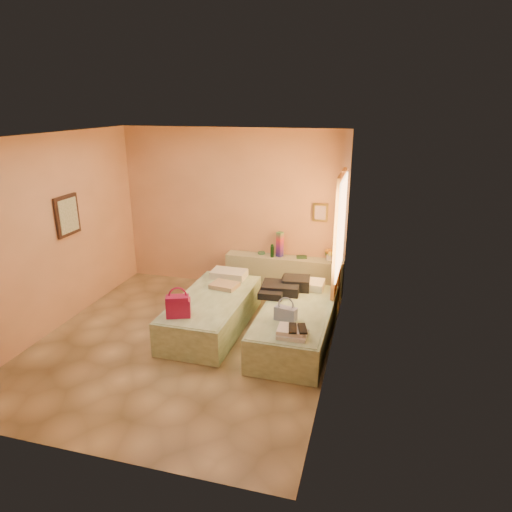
# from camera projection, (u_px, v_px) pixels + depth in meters

# --- Properties ---
(ground) EXTENTS (4.50, 4.50, 0.00)m
(ground) POSITION_uv_depth(u_px,v_px,m) (185.00, 342.00, 6.41)
(ground) COLOR tan
(ground) RESTS_ON ground
(room_walls) EXTENTS (4.02, 4.51, 2.81)m
(room_walls) POSITION_uv_depth(u_px,v_px,m) (209.00, 209.00, 6.30)
(room_walls) COLOR #E1A478
(room_walls) RESTS_ON ground
(headboard_ledge) EXTENTS (2.05, 0.30, 0.65)m
(headboard_ledge) POSITION_uv_depth(u_px,v_px,m) (284.00, 275.00, 7.98)
(headboard_ledge) COLOR #9AA587
(headboard_ledge) RESTS_ON ground
(bed_left) EXTENTS (0.92, 2.01, 0.50)m
(bed_left) POSITION_uv_depth(u_px,v_px,m) (212.00, 312.00, 6.73)
(bed_left) COLOR beige
(bed_left) RESTS_ON ground
(bed_right) EXTENTS (0.92, 2.01, 0.50)m
(bed_right) POSITION_uv_depth(u_px,v_px,m) (295.00, 326.00, 6.32)
(bed_right) COLOR beige
(bed_right) RESTS_ON ground
(water_bottle) EXTENTS (0.08, 0.08, 0.22)m
(water_bottle) POSITION_uv_depth(u_px,v_px,m) (272.00, 251.00, 7.84)
(water_bottle) COLOR #163C1B
(water_bottle) RESTS_ON headboard_ledge
(rainbow_box) EXTENTS (0.13, 0.13, 0.44)m
(rainbow_box) POSITION_uv_depth(u_px,v_px,m) (280.00, 244.00, 7.85)
(rainbow_box) COLOR #A81448
(rainbow_box) RESTS_ON headboard_ledge
(small_dish) EXTENTS (0.15, 0.15, 0.03)m
(small_dish) POSITION_uv_depth(u_px,v_px,m) (262.00, 253.00, 8.05)
(small_dish) COLOR #447C53
(small_dish) RESTS_ON headboard_ledge
(green_book) EXTENTS (0.20, 0.16, 0.03)m
(green_book) POSITION_uv_depth(u_px,v_px,m) (302.00, 257.00, 7.84)
(green_book) COLOR #224027
(green_book) RESTS_ON headboard_ledge
(flower_vase) EXTENTS (0.20, 0.20, 0.23)m
(flower_vase) POSITION_uv_depth(u_px,v_px,m) (329.00, 253.00, 7.71)
(flower_vase) COLOR white
(flower_vase) RESTS_ON headboard_ledge
(magenta_handbag) EXTENTS (0.36, 0.28, 0.30)m
(magenta_handbag) POSITION_uv_depth(u_px,v_px,m) (178.00, 306.00, 6.01)
(magenta_handbag) COLOR #A81448
(magenta_handbag) RESTS_ON bed_left
(khaki_garment) EXTENTS (0.44, 0.37, 0.07)m
(khaki_garment) POSITION_uv_depth(u_px,v_px,m) (225.00, 285.00, 6.97)
(khaki_garment) COLOR tan
(khaki_garment) RESTS_ON bed_left
(clothes_pile) EXTENTS (0.63, 0.63, 0.18)m
(clothes_pile) POSITION_uv_depth(u_px,v_px,m) (284.00, 287.00, 6.77)
(clothes_pile) COLOR black
(clothes_pile) RESTS_ON bed_right
(blue_handbag) EXTENTS (0.31, 0.18, 0.18)m
(blue_handbag) POSITION_uv_depth(u_px,v_px,m) (286.00, 314.00, 5.91)
(blue_handbag) COLOR #4765AB
(blue_handbag) RESTS_ON bed_right
(towel_stack) EXTENTS (0.35, 0.30, 0.10)m
(towel_stack) POSITION_uv_depth(u_px,v_px,m) (292.00, 332.00, 5.52)
(towel_stack) COLOR silver
(towel_stack) RESTS_ON bed_right
(sandal_pair) EXTENTS (0.23, 0.28, 0.03)m
(sandal_pair) POSITION_uv_depth(u_px,v_px,m) (297.00, 329.00, 5.48)
(sandal_pair) COLOR black
(sandal_pair) RESTS_ON towel_stack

